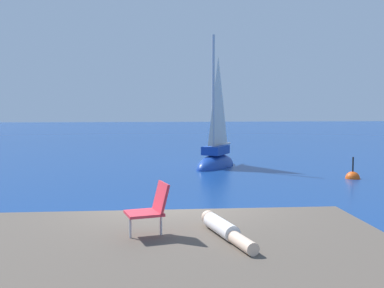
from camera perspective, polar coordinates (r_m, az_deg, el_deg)
ground_plane at (r=9.67m, az=-2.48°, el=-12.15°), size 160.00×160.00×0.00m
shore_ledge at (r=6.85m, az=-6.55°, el=-15.51°), size 7.57×4.38×0.86m
boulder_seaward at (r=9.32m, az=-5.02°, el=-12.81°), size 1.05×1.10×0.61m
boulder_inland at (r=9.34m, az=4.93°, el=-12.78°), size 1.28×1.32×0.65m
sailboat_near at (r=21.58m, az=2.96°, el=-1.89°), size 2.83×3.61×6.66m
person_sunbather at (r=6.96m, az=4.03°, el=-10.46°), size 0.55×1.74×0.25m
beach_chair at (r=6.95m, az=-5.02°, el=-7.72°), size 0.69×0.61×0.80m
marker_buoy at (r=19.14m, az=19.24°, el=-4.04°), size 0.56×0.56×1.13m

